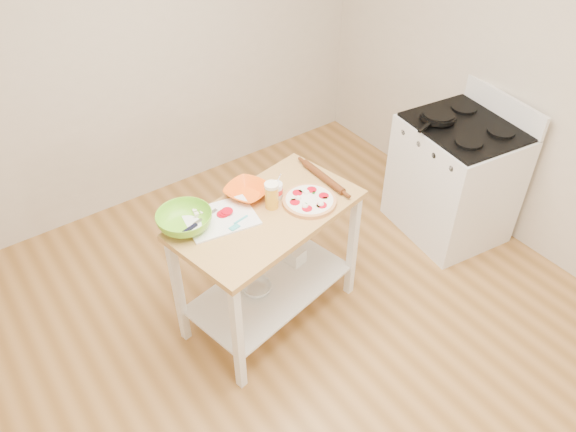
% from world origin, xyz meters
% --- Properties ---
extents(room_shell, '(4.04, 4.54, 2.74)m').
position_xyz_m(room_shell, '(0.00, 0.00, 1.35)').
color(room_shell, '#A8773E').
rests_on(room_shell, ground).
extents(prep_island, '(1.24, 0.84, 0.90)m').
position_xyz_m(prep_island, '(-0.02, 0.49, 0.65)').
color(prep_island, tan).
rests_on(prep_island, ground).
extents(gas_stove, '(0.78, 0.88, 1.11)m').
position_xyz_m(gas_stove, '(1.65, 0.43, 0.47)').
color(gas_stove, silver).
rests_on(gas_stove, ground).
extents(skillet, '(0.39, 0.25, 0.03)m').
position_xyz_m(skillet, '(1.52, 0.60, 0.97)').
color(skillet, black).
rests_on(skillet, gas_stove).
extents(pizza, '(0.33, 0.33, 0.05)m').
position_xyz_m(pizza, '(0.23, 0.42, 0.92)').
color(pizza, '#E4A061').
rests_on(pizza, prep_island).
extents(cutting_board, '(0.45, 0.36, 0.04)m').
position_xyz_m(cutting_board, '(-0.28, 0.61, 0.91)').
color(cutting_board, white).
rests_on(cutting_board, prep_island).
extents(spatula, '(0.15, 0.07, 0.01)m').
position_xyz_m(spatula, '(-0.23, 0.49, 0.92)').
color(spatula, '#3FB9C2').
rests_on(spatula, cutting_board).
extents(knife, '(0.26, 0.10, 0.01)m').
position_xyz_m(knife, '(-0.43, 0.63, 0.92)').
color(knife, silver).
rests_on(knife, cutting_board).
extents(orange_bowl, '(0.34, 0.34, 0.06)m').
position_xyz_m(orange_bowl, '(-0.03, 0.70, 0.93)').
color(orange_bowl, '#FF6111').
rests_on(orange_bowl, prep_island).
extents(green_bowl, '(0.34, 0.34, 0.10)m').
position_xyz_m(green_bowl, '(-0.48, 0.65, 0.95)').
color(green_bowl, '#70C224').
rests_on(green_bowl, prep_island).
extents(beer_pint, '(0.08, 0.08, 0.17)m').
position_xyz_m(beer_pint, '(0.03, 0.52, 0.99)').
color(beer_pint, gold).
rests_on(beer_pint, prep_island).
extents(yogurt_tub, '(0.08, 0.08, 0.18)m').
position_xyz_m(yogurt_tub, '(0.10, 0.59, 0.95)').
color(yogurt_tub, white).
rests_on(yogurt_tub, prep_island).
extents(rolling_pin, '(0.05, 0.39, 0.05)m').
position_xyz_m(rolling_pin, '(0.45, 0.55, 0.92)').
color(rolling_pin, '#5C2E15').
rests_on(rolling_pin, prep_island).
extents(shelf_glass_bowl, '(0.21, 0.21, 0.06)m').
position_xyz_m(shelf_glass_bowl, '(-0.12, 0.51, 0.29)').
color(shelf_glass_bowl, silver).
rests_on(shelf_glass_bowl, prep_island).
extents(shelf_bin, '(0.13, 0.13, 0.11)m').
position_xyz_m(shelf_bin, '(0.26, 0.58, 0.31)').
color(shelf_bin, white).
rests_on(shelf_bin, prep_island).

